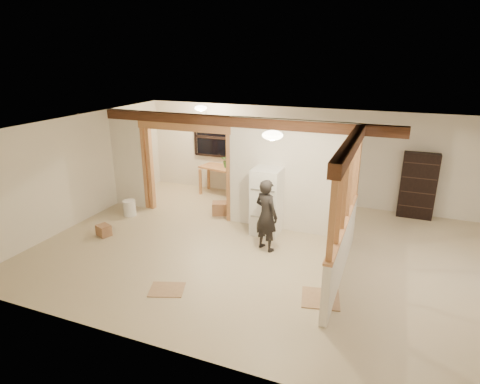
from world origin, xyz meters
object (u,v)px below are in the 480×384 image
at_px(shop_vac, 140,188).
at_px(refrigerator, 267,201).
at_px(woman, 266,215).
at_px(bookshelf, 418,186).
at_px(work_table, 223,181).

bearing_deg(shop_vac, refrigerator, -12.17).
xyz_separation_m(refrigerator, shop_vac, (-3.92, 0.85, -0.43)).
bearing_deg(woman, bookshelf, -108.86).
xyz_separation_m(woman, bookshelf, (2.84, 2.97, 0.06)).
relative_size(refrigerator, bookshelf, 0.92).
relative_size(woman, work_table, 1.18).
height_order(shop_vac, bookshelf, bookshelf).
relative_size(refrigerator, woman, 0.99).
height_order(woman, bookshelf, bookshelf).
distance_m(refrigerator, shop_vac, 4.04).
height_order(woman, work_table, woman).
bearing_deg(refrigerator, bookshelf, 35.50).
height_order(refrigerator, bookshelf, bookshelf).
distance_m(shop_vac, bookshelf, 7.16).
relative_size(woman, shop_vac, 2.36).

